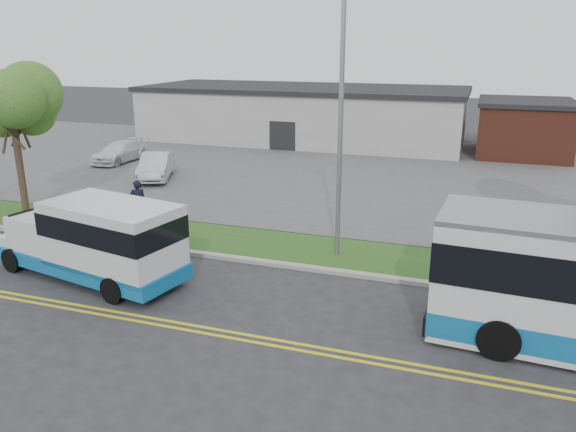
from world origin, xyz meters
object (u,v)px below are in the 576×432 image
at_px(streetlight_near, 340,116).
at_px(pedestrian, 138,203).
at_px(tree_west, 11,103).
at_px(parked_car_a, 156,166).
at_px(parked_car_b, 120,152).
at_px(shuttle_bus, 98,238).

bearing_deg(streetlight_near, pedestrian, 175.87).
height_order(tree_west, parked_car_a, tree_west).
distance_m(pedestrian, parked_car_a, 8.72).
bearing_deg(pedestrian, parked_car_b, -90.15).
height_order(tree_west, pedestrian, tree_west).
bearing_deg(pedestrian, parked_car_a, -101.39).
xyz_separation_m(streetlight_near, shuttle_bus, (-7.00, -4.66, -3.76)).
bearing_deg(pedestrian, tree_west, -36.57).
relative_size(pedestrian, parked_car_b, 0.44).
xyz_separation_m(pedestrian, parked_car_a, (-3.94, 7.77, -0.25)).
bearing_deg(parked_car_a, streetlight_near, -55.71).
bearing_deg(parked_car_b, shuttle_bus, -53.73).
xyz_separation_m(tree_west, pedestrian, (6.01, 0.18, -4.03)).
distance_m(tree_west, parked_car_a, 9.26).
bearing_deg(tree_west, pedestrian, 1.68).
bearing_deg(parked_car_b, parked_car_a, -32.13).
bearing_deg(streetlight_near, parked_car_b, 146.30).
bearing_deg(parked_car_a, shuttle_bus, -88.27).
relative_size(streetlight_near, parked_car_b, 2.09).
relative_size(parked_car_a, parked_car_b, 0.99).
bearing_deg(tree_west, parked_car_b, 103.71).
distance_m(tree_west, pedestrian, 7.24).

